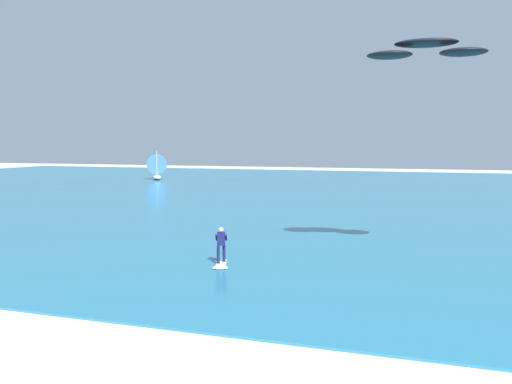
# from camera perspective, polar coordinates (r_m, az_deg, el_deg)

# --- Properties ---
(ocean) EXTENTS (160.00, 90.00, 0.10)m
(ocean) POSITION_cam_1_polar(r_m,az_deg,el_deg) (59.40, 10.91, -0.10)
(ocean) COLOR #236B89
(ocean) RESTS_ON ground
(shoreline_foam) EXTENTS (75.97, 2.53, 0.01)m
(shoreline_foam) POSITION_cam_1_polar(r_m,az_deg,el_deg) (17.23, -15.66, -13.79)
(shoreline_foam) COLOR white
(shoreline_foam) RESTS_ON ground
(kitesurfer) EXTENTS (1.17, 2.03, 1.67)m
(kitesurfer) POSITION_cam_1_polar(r_m,az_deg,el_deg) (23.99, -3.81, -6.43)
(kitesurfer) COLOR white
(kitesurfer) RESTS_ON ocean
(kite) EXTENTS (5.51, 2.05, 0.82)m
(kite) POSITION_cam_1_polar(r_m,az_deg,el_deg) (26.58, 17.92, 14.48)
(kite) COLOR black
(sailboat_outermost) EXTENTS (3.58, 3.86, 4.28)m
(sailboat_outermost) POSITION_cam_1_polar(r_m,az_deg,el_deg) (80.58, -10.74, 2.74)
(sailboat_outermost) COLOR silver
(sailboat_outermost) RESTS_ON ocean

